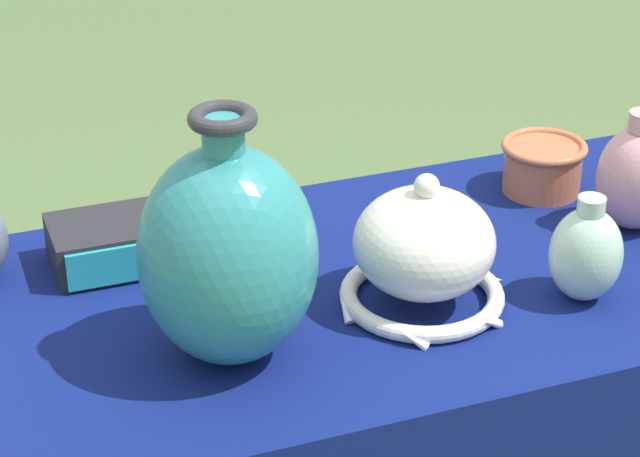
{
  "coord_description": "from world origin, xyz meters",
  "views": [
    {
      "loc": [
        -0.49,
        -1.27,
        1.6
      ],
      "look_at": [
        -0.03,
        -0.05,
        0.9
      ],
      "focal_mm": 70.0,
      "sensor_mm": 36.0,
      "label": 1
    }
  ],
  "objects": [
    {
      "name": "vase_tall_bulbous",
      "position": [
        -0.16,
        -0.1,
        0.92
      ],
      "size": [
        0.2,
        0.2,
        0.31
      ],
      "color": "teal",
      "rests_on": "display_table"
    },
    {
      "name": "jar_round_celadon",
      "position": [
        0.29,
        -0.13,
        0.85
      ],
      "size": [
        0.09,
        0.09,
        0.14
      ],
      "color": "#A8CCB7",
      "rests_on": "display_table"
    },
    {
      "name": "display_table",
      "position": [
        0.0,
        -0.02,
        0.68
      ],
      "size": [
        1.23,
        0.58,
        0.78
      ],
      "color": "olive",
      "rests_on": "ground_plane"
    },
    {
      "name": "mosaic_tile_box",
      "position": [
        -0.25,
        0.15,
        0.81
      ],
      "size": [
        0.15,
        0.12,
        0.06
      ],
      "rotation": [
        0.0,
        0.0,
        -0.01
      ],
      "color": "#232328",
      "rests_on": "display_table"
    },
    {
      "name": "jar_round_rose",
      "position": [
        0.45,
        0.01,
        0.86
      ],
      "size": [
        0.11,
        0.11,
        0.17
      ],
      "color": "#D19399",
      "rests_on": "display_table"
    },
    {
      "name": "vase_dome_bell",
      "position": [
        0.09,
        -0.08,
        0.85
      ],
      "size": [
        0.22,
        0.21,
        0.18
      ],
      "color": "white",
      "rests_on": "display_table"
    },
    {
      "name": "cup_wide_terracotta",
      "position": [
        0.39,
        0.15,
        0.82
      ],
      "size": [
        0.12,
        0.12,
        0.08
      ],
      "color": "#BC6642",
      "rests_on": "display_table"
    }
  ]
}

